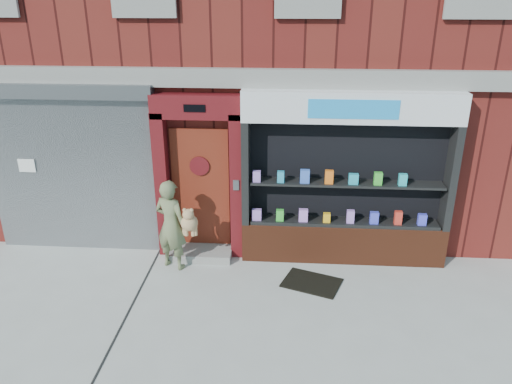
# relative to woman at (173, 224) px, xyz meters

# --- Properties ---
(ground) EXTENTS (80.00, 80.00, 0.00)m
(ground) POSITION_rel_woman_xyz_m (1.14, -1.34, -0.81)
(ground) COLOR #9E9E99
(ground) RESTS_ON ground
(building) EXTENTS (12.00, 8.16, 8.00)m
(building) POSITION_rel_woman_xyz_m (1.14, 4.65, 3.19)
(building) COLOR #571714
(building) RESTS_ON ground
(shutter_bay) EXTENTS (3.10, 0.30, 3.04)m
(shutter_bay) POSITION_rel_woman_xyz_m (-1.86, 0.59, 0.91)
(shutter_bay) COLOR gray
(shutter_bay) RESTS_ON ground
(red_door_bay) EXTENTS (1.52, 0.58, 2.90)m
(red_door_bay) POSITION_rel_woman_xyz_m (0.39, 0.52, 0.65)
(red_door_bay) COLOR #4F0D11
(red_door_bay) RESTS_ON ground
(pharmacy_bay) EXTENTS (3.50, 0.41, 3.00)m
(pharmacy_bay) POSITION_rel_woman_xyz_m (2.88, 0.47, 0.57)
(pharmacy_bay) COLOR #602916
(pharmacy_bay) RESTS_ON ground
(woman) EXTENTS (0.81, 0.57, 1.59)m
(woman) POSITION_rel_woman_xyz_m (0.00, 0.00, 0.00)
(woman) COLOR #656D48
(woman) RESTS_ON ground
(doormat) EXTENTS (1.06, 0.90, 0.02)m
(doormat) POSITION_rel_woman_xyz_m (2.34, -0.38, -0.79)
(doormat) COLOR black
(doormat) RESTS_ON ground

